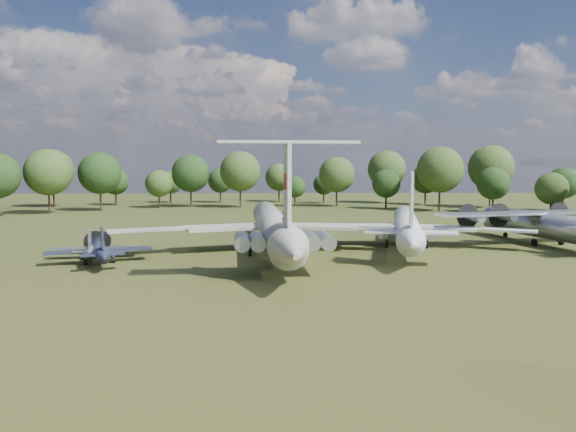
{
  "coord_description": "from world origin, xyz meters",
  "views": [
    {
      "loc": [
        3.1,
        -74.17,
        12.12
      ],
      "look_at": [
        5.41,
        0.76,
        5.0
      ],
      "focal_mm": 35.0,
      "sensor_mm": 36.0,
      "label": 1
    }
  ],
  "objects_px": {
    "tu104_jet": "(407,231)",
    "small_prop_northwest": "(96,250)",
    "an12_transport": "(544,229)",
    "person_on_il62": "(284,217)",
    "il62_airliner": "(274,232)",
    "small_prop_west": "(99,253)"
  },
  "relations": [
    {
      "from": "an12_transport",
      "to": "small_prop_northwest",
      "type": "xyz_separation_m",
      "value": [
        -62.69,
        -10.19,
        -1.34
      ]
    },
    {
      "from": "il62_airliner",
      "to": "person_on_il62",
      "type": "xyz_separation_m",
      "value": [
        1.03,
        -15.59,
        3.61
      ]
    },
    {
      "from": "person_on_il62",
      "to": "il62_airliner",
      "type": "bearing_deg",
      "value": -106.45
    },
    {
      "from": "il62_airliner",
      "to": "tu104_jet",
      "type": "bearing_deg",
      "value": 11.08
    },
    {
      "from": "il62_airliner",
      "to": "an12_transport",
      "type": "height_order",
      "value": "il62_airliner"
    },
    {
      "from": "il62_airliner",
      "to": "small_prop_west",
      "type": "xyz_separation_m",
      "value": [
        -21.12,
        -7.19,
        -1.54
      ]
    },
    {
      "from": "tu104_jet",
      "to": "an12_transport",
      "type": "xyz_separation_m",
      "value": [
        20.78,
        1.35,
        0.07
      ]
    },
    {
      "from": "il62_airliner",
      "to": "an12_transport",
      "type": "distance_m",
      "value": 40.57
    },
    {
      "from": "il62_airliner",
      "to": "small_prop_northwest",
      "type": "distance_m",
      "value": 23.01
    },
    {
      "from": "tu104_jet",
      "to": "small_prop_northwest",
      "type": "height_order",
      "value": "tu104_jet"
    },
    {
      "from": "an12_transport",
      "to": "small_prop_northwest",
      "type": "bearing_deg",
      "value": 176.25
    },
    {
      "from": "an12_transport",
      "to": "small_prop_northwest",
      "type": "height_order",
      "value": "an12_transport"
    },
    {
      "from": "il62_airliner",
      "to": "an12_transport",
      "type": "bearing_deg",
      "value": 5.38
    },
    {
      "from": "small_prop_west",
      "to": "small_prop_northwest",
      "type": "relative_size",
      "value": 1.15
    },
    {
      "from": "an12_transport",
      "to": "small_prop_west",
      "type": "xyz_separation_m",
      "value": [
        -61.17,
        -13.65,
        -1.17
      ]
    },
    {
      "from": "tu104_jet",
      "to": "small_prop_northwest",
      "type": "bearing_deg",
      "value": -155.98
    },
    {
      "from": "il62_airliner",
      "to": "small_prop_west",
      "type": "distance_m",
      "value": 22.37
    },
    {
      "from": "tu104_jet",
      "to": "an12_transport",
      "type": "distance_m",
      "value": 20.83
    },
    {
      "from": "small_prop_northwest",
      "to": "person_on_il62",
      "type": "relative_size",
      "value": 9.05
    },
    {
      "from": "il62_airliner",
      "to": "small_prop_west",
      "type": "bearing_deg",
      "value": -165.0
    },
    {
      "from": "small_prop_west",
      "to": "an12_transport",
      "type": "bearing_deg",
      "value": -8.07
    },
    {
      "from": "il62_airliner",
      "to": "small_prop_northwest",
      "type": "height_order",
      "value": "il62_airliner"
    }
  ]
}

